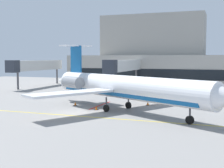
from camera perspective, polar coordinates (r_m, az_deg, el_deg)
ground at (r=39.57m, az=-6.81°, el=-5.39°), size 120.00×120.00×0.11m
terminal_building at (r=83.15m, az=10.35°, el=4.74°), size 57.29×13.81×18.64m
jet_bridge_west at (r=76.44m, az=-13.94°, el=3.33°), size 2.40×21.15×6.47m
jet_bridge_east at (r=66.59m, az=2.25°, el=3.38°), size 2.40×21.17×6.62m
regional_jet at (r=40.24m, az=1.77°, el=-0.56°), size 29.88×23.29×8.96m
pushback_tractor at (r=67.14m, az=-7.60°, el=-0.30°), size 3.19×3.75×2.14m
fuel_tank at (r=61.89m, az=10.24°, el=-0.27°), size 6.56×2.46×2.70m
safety_cone_alpha at (r=45.45m, az=-6.84°, el=-3.67°), size 0.47×0.47×0.55m
safety_cone_bravo at (r=47.73m, az=19.90°, el=-3.52°), size 0.47×0.47×0.55m
safety_cone_charlie at (r=45.67m, az=6.68°, el=-3.63°), size 0.47×0.47×0.55m
safety_cone_delta at (r=41.37m, az=-2.93°, el=-4.49°), size 0.47×0.47×0.55m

